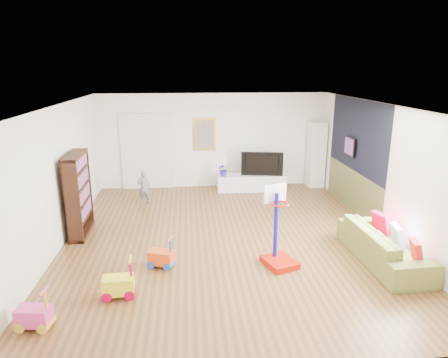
{
  "coord_description": "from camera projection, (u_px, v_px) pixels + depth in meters",
  "views": [
    {
      "loc": [
        -0.74,
        -7.57,
        3.41
      ],
      "look_at": [
        0.0,
        0.4,
        1.15
      ],
      "focal_mm": 32.0,
      "sensor_mm": 36.0,
      "label": 1
    }
  ],
  "objects": [
    {
      "name": "floor",
      "position": [
        226.0,
        238.0,
        8.25
      ],
      "size": [
        6.5,
        7.5,
        0.0
      ],
      "primitive_type": "cube",
      "color": "brown",
      "rests_on": "ground"
    },
    {
      "name": "ceiling",
      "position": [
        226.0,
        106.0,
        7.52
      ],
      "size": [
        6.5,
        7.5,
        0.0
      ],
      "primitive_type": "cube",
      "color": "white",
      "rests_on": "ground"
    },
    {
      "name": "wall_back",
      "position": [
        213.0,
        141.0,
        11.48
      ],
      "size": [
        6.5,
        0.0,
        2.7
      ],
      "primitive_type": "cube",
      "color": "white",
      "rests_on": "ground"
    },
    {
      "name": "wall_front",
      "position": [
        260.0,
        265.0,
        4.29
      ],
      "size": [
        6.5,
        0.0,
        2.7
      ],
      "primitive_type": "cube",
      "color": "silver",
      "rests_on": "ground"
    },
    {
      "name": "wall_left",
      "position": [
        56.0,
        179.0,
        7.59
      ],
      "size": [
        0.0,
        7.5,
        2.7
      ],
      "primitive_type": "cube",
      "color": "silver",
      "rests_on": "ground"
    },
    {
      "name": "wall_right",
      "position": [
        384.0,
        171.0,
        8.17
      ],
      "size": [
        0.0,
        7.5,
        2.7
      ],
      "primitive_type": "cube",
      "color": "silver",
      "rests_on": "ground"
    },
    {
      "name": "navy_accent",
      "position": [
        357.0,
        135.0,
        9.38
      ],
      "size": [
        0.01,
        3.2,
        1.7
      ],
      "primitive_type": "cube",
      "color": "black",
      "rests_on": "wall_right"
    },
    {
      "name": "olive_wainscot",
      "position": [
        352.0,
        190.0,
        9.74
      ],
      "size": [
        0.01,
        3.2,
        1.0
      ],
      "primitive_type": "cube",
      "color": "brown",
      "rests_on": "wall_right"
    },
    {
      "name": "doorway",
      "position": [
        147.0,
        153.0,
        11.35
      ],
      "size": [
        1.45,
        0.06,
        2.1
      ],
      "primitive_type": "cube",
      "color": "white",
      "rests_on": "ground"
    },
    {
      "name": "painting_back",
      "position": [
        205.0,
        134.0,
        11.36
      ],
      "size": [
        0.62,
        0.06,
        0.92
      ],
      "primitive_type": "cube",
      "color": "gold",
      "rests_on": "wall_back"
    },
    {
      "name": "artwork_right",
      "position": [
        350.0,
        146.0,
        9.64
      ],
      "size": [
        0.04,
        0.56,
        0.46
      ],
      "primitive_type": "cube",
      "color": "#7F3F8C",
      "rests_on": "wall_right"
    },
    {
      "name": "media_console",
      "position": [
        251.0,
        182.0,
        11.37
      ],
      "size": [
        1.95,
        0.51,
        0.45
      ],
      "primitive_type": "cube",
      "rotation": [
        0.0,
        0.0,
        -0.01
      ],
      "color": "white",
      "rests_on": "ground"
    },
    {
      "name": "tall_cabinet",
      "position": [
        316.0,
        155.0,
        11.58
      ],
      "size": [
        0.46,
        0.46,
        1.9
      ],
      "primitive_type": "cube",
      "rotation": [
        0.0,
        0.0,
        0.05
      ],
      "color": "white",
      "rests_on": "ground"
    },
    {
      "name": "bookshelf",
      "position": [
        78.0,
        194.0,
        8.27
      ],
      "size": [
        0.35,
        1.18,
        1.72
      ],
      "primitive_type": "cube",
      "rotation": [
        0.0,
        0.0,
        0.04
      ],
      "color": "black",
      "rests_on": "ground"
    },
    {
      "name": "sofa",
      "position": [
        384.0,
        245.0,
        7.17
      ],
      "size": [
        0.92,
        2.19,
        0.63
      ],
      "primitive_type": "imported",
      "rotation": [
        0.0,
        0.0,
        1.61
      ],
      "color": "olive",
      "rests_on": "ground"
    },
    {
      "name": "basketball_hoop",
      "position": [
        281.0,
        227.0,
        6.91
      ],
      "size": [
        0.67,
        0.74,
        1.45
      ],
      "primitive_type": "cube",
      "rotation": [
        0.0,
        0.0,
        0.34
      ],
      "color": "#AD1305",
      "rests_on": "ground"
    },
    {
      "name": "ride_on_yellow",
      "position": [
        118.0,
        278.0,
        6.05
      ],
      "size": [
        0.49,
        0.32,
        0.63
      ],
      "primitive_type": "cube",
      "rotation": [
        0.0,
        0.0,
        0.07
      ],
      "color": "yellow",
      "rests_on": "ground"
    },
    {
      "name": "ride_on_orange",
      "position": [
        161.0,
        252.0,
        6.98
      ],
      "size": [
        0.49,
        0.39,
        0.57
      ],
      "primitive_type": "cube",
      "rotation": [
        0.0,
        0.0,
        -0.33
      ],
      "color": "#EA4912",
      "rests_on": "ground"
    },
    {
      "name": "ride_on_pink",
      "position": [
        33.0,
        309.0,
        5.32
      ],
      "size": [
        0.47,
        0.33,
        0.58
      ],
      "primitive_type": "cube",
      "rotation": [
        0.0,
        0.0,
        -0.14
      ],
      "color": "#D73681",
      "rests_on": "ground"
    },
    {
      "name": "child",
      "position": [
        144.0,
        187.0,
        10.23
      ],
      "size": [
        0.34,
        0.26,
        0.86
      ],
      "primitive_type": "imported",
      "rotation": [
        0.0,
        0.0,
        3.31
      ],
      "color": "slate",
      "rests_on": "ground"
    },
    {
      "name": "tv",
      "position": [
        262.0,
        163.0,
        11.25
      ],
      "size": [
        1.18,
        0.35,
        0.67
      ],
      "primitive_type": "imported",
      "rotation": [
        0.0,
        0.0,
        -0.17
      ],
      "color": "black",
      "rests_on": "media_console"
    },
    {
      "name": "vase_plant",
      "position": [
        224.0,
        169.0,
        11.15
      ],
      "size": [
        0.4,
        0.36,
        0.37
      ],
      "primitive_type": "imported",
      "rotation": [
        0.0,
        0.0,
        0.24
      ],
      "color": "#272795",
      "rests_on": "media_console"
    },
    {
      "name": "pillow_left",
      "position": [
        416.0,
        251.0,
        6.53
      ],
      "size": [
        0.19,
        0.39,
        0.37
      ],
      "primitive_type": "cube",
      "rotation": [
        0.0,
        0.0,
        -0.25
      ],
      "color": "red",
      "rests_on": "sofa"
    },
    {
      "name": "pillow_center",
      "position": [
        397.0,
        236.0,
        7.12
      ],
      "size": [
        0.16,
        0.41,
        0.4
      ],
      "primitive_type": "cube",
      "rotation": [
        0.0,
        0.0,
        -0.14
      ],
      "color": "silver",
      "rests_on": "sofa"
    },
    {
      "name": "pillow_right",
      "position": [
        381.0,
        222.0,
        7.73
      ],
      "size": [
        0.21,
        0.4,
        0.39
      ],
      "primitive_type": "cube",
      "rotation": [
        0.0,
        0.0,
        0.3
      ],
      "color": "#C9002A",
      "rests_on": "sofa"
    }
  ]
}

